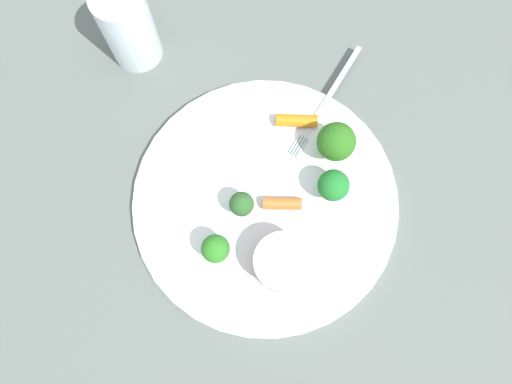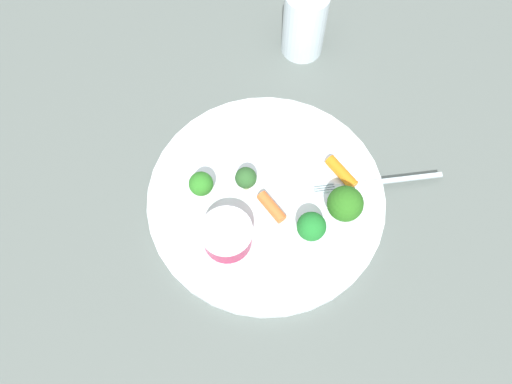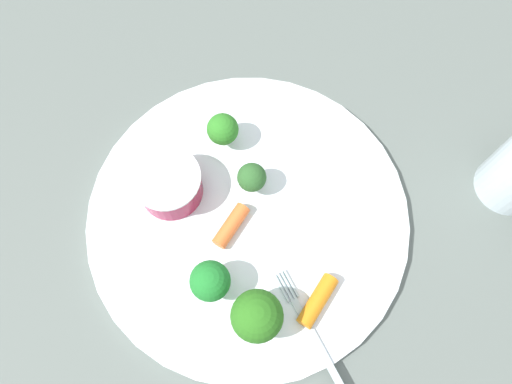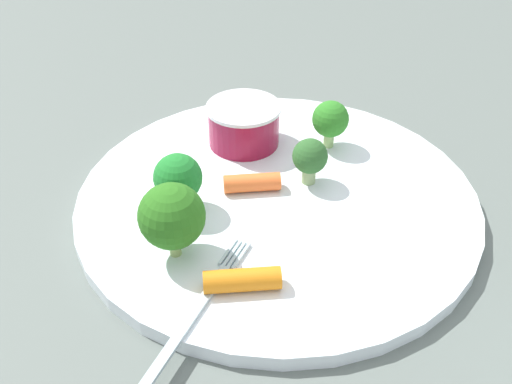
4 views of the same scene
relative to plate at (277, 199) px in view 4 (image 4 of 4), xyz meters
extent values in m
plane|color=#59625D|center=(0.00, 0.00, -0.01)|extent=(2.40, 2.40, 0.00)
cylinder|color=white|center=(0.00, 0.00, 0.00)|extent=(0.32, 0.32, 0.01)
cylinder|color=maroon|center=(-0.05, -0.06, 0.02)|extent=(0.06, 0.06, 0.03)
cylinder|color=silver|center=(-0.05, -0.06, 0.04)|extent=(0.07, 0.07, 0.00)
cylinder|color=#94AF74|center=(-0.03, 0.01, 0.01)|extent=(0.01, 0.01, 0.01)
sphere|color=#2C5B28|center=(-0.03, 0.01, 0.03)|extent=(0.03, 0.03, 0.03)
cylinder|color=#8EAD62|center=(0.10, -0.02, 0.01)|extent=(0.01, 0.01, 0.02)
sphere|color=#2A6A1C|center=(0.10, -0.02, 0.04)|extent=(0.05, 0.05, 0.05)
cylinder|color=#98BF72|center=(-0.08, 0.00, 0.01)|extent=(0.01, 0.01, 0.02)
sphere|color=#2D7B24|center=(-0.08, 0.00, 0.03)|extent=(0.03, 0.03, 0.03)
cylinder|color=#8CB758|center=(0.06, -0.05, 0.01)|extent=(0.01, 0.01, 0.01)
sphere|color=#1F772B|center=(0.06, -0.05, 0.03)|extent=(0.04, 0.04, 0.04)
cylinder|color=orange|center=(0.01, -0.02, 0.01)|extent=(0.04, 0.04, 0.01)
cylinder|color=orange|center=(0.10, 0.04, 0.01)|extent=(0.04, 0.05, 0.02)
cube|color=#ADC2C8|center=(0.16, 0.03, 0.01)|extent=(0.15, 0.03, 0.00)
cube|color=#ADC2C8|center=(0.08, 0.01, 0.01)|extent=(0.03, 0.01, 0.00)
cube|color=#ADC2C8|center=(0.08, 0.01, 0.01)|extent=(0.03, 0.01, 0.00)
cube|color=#ADC2C8|center=(0.08, 0.02, 0.01)|extent=(0.03, 0.01, 0.00)
cube|color=#ADC2C8|center=(0.08, 0.02, 0.01)|extent=(0.03, 0.01, 0.00)
camera|label=1|loc=(-0.11, -0.08, 0.53)|focal=32.17mm
camera|label=2|loc=(0.00, -0.27, 0.59)|focal=34.11mm
camera|label=3|loc=(0.14, -0.04, 0.47)|focal=34.66mm
camera|label=4|loc=(0.31, 0.19, 0.29)|focal=41.17mm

